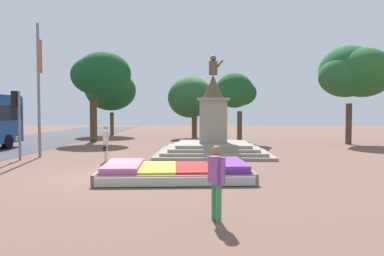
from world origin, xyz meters
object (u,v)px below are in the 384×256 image
Objects in this scene: banner_pole at (39,87)px; pedestrian_crossing_plaza at (217,178)px; traffic_light_mid_block at (17,112)px; flower_planter at (176,172)px; pedestrian_with_handbag at (106,141)px; statue_monument at (213,138)px.

banner_pole is 4.17× the size of pedestrian_crossing_plaza.
banner_pole reaches higher than traffic_light_mid_block.
flower_planter is 3.37× the size of pedestrian_crossing_plaza.
pedestrian_with_handbag is at bearing 117.79° from pedestrian_crossing_plaza.
banner_pole is at bearing -169.27° from statue_monument.
flower_planter is 0.92× the size of statue_monument.
traffic_light_mid_block is at bearing -112.82° from banner_pole.
flower_planter is 1.65× the size of traffic_light_mid_block.
statue_monument is (1.44, 7.45, 0.67)m from flower_planter.
pedestrian_with_handbag is (3.80, -1.48, -2.64)m from banner_pole.
pedestrian_with_handbag reaches higher than flower_planter.
traffic_light_mid_block reaches higher than flower_planter.
statue_monument is 5.98m from pedestrian_with_handbag.
statue_monument reaches higher than flower_planter.
traffic_light_mid_block reaches higher than pedestrian_with_handbag.
banner_pole is at bearing 158.71° from pedestrian_with_handbag.
flower_planter is 0.81× the size of banner_pole.
pedestrian_crossing_plaza reaches higher than flower_planter.
statue_monument is 9.94m from traffic_light_mid_block.
pedestrian_crossing_plaza is at bearing -90.83° from statue_monument.
statue_monument is at bearing 79.05° from flower_planter.
traffic_light_mid_block is at bearing -162.69° from statue_monument.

